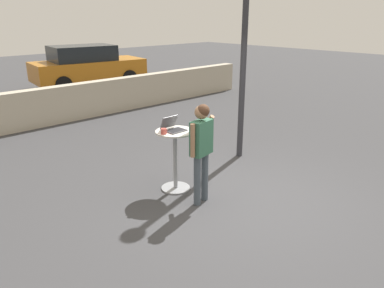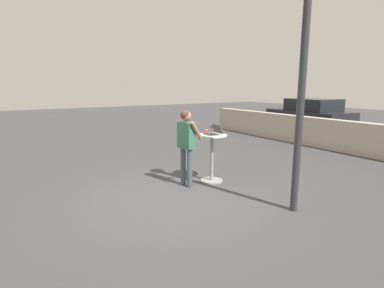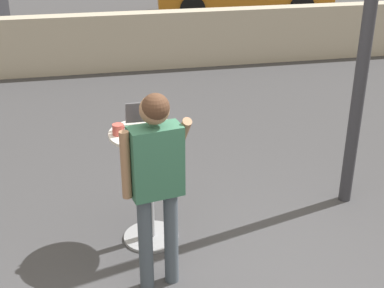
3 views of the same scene
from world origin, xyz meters
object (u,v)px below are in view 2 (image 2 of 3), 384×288
(standing_person, at_px, (186,139))
(street_lamp, at_px, (306,31))
(laptop, at_px, (214,132))
(coffee_mug, at_px, (206,131))
(cafe_table, at_px, (212,154))
(parked_car_near_street, at_px, (310,114))

(standing_person, relative_size, street_lamp, 0.36)
(laptop, height_order, street_lamp, street_lamp)
(coffee_mug, bearing_deg, cafe_table, 0.92)
(street_lamp, bearing_deg, parked_car_near_street, 125.70)
(coffee_mug, relative_size, standing_person, 0.08)
(coffee_mug, bearing_deg, standing_person, -71.60)
(laptop, xyz_separation_m, standing_person, (-0.02, -0.68, -0.09))
(coffee_mug, bearing_deg, street_lamp, 6.71)
(laptop, relative_size, parked_car_near_street, 0.09)
(laptop, xyz_separation_m, coffee_mug, (-0.24, -0.04, -0.01))
(cafe_table, relative_size, parked_car_near_street, 0.27)
(standing_person, relative_size, parked_car_near_street, 0.41)
(standing_person, height_order, parked_car_near_street, standing_person)
(coffee_mug, distance_m, standing_person, 0.67)
(coffee_mug, height_order, street_lamp, street_lamp)
(laptop, xyz_separation_m, parked_car_near_street, (-3.90, 8.46, -0.34))
(standing_person, bearing_deg, laptop, 87.95)
(coffee_mug, bearing_deg, laptop, 9.88)
(laptop, height_order, coffee_mug, laptop)
(coffee_mug, xyz_separation_m, parked_car_near_street, (-3.66, 8.50, -0.33))
(parked_car_near_street, bearing_deg, cafe_table, -65.37)
(street_lamp, bearing_deg, standing_person, -156.26)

